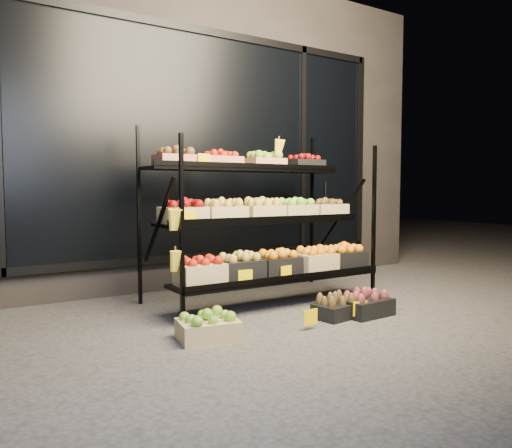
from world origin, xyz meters
TOP-DOWN VIEW (x-y plane):
  - ground at (0.00, 0.00)m, footprint 24.00×24.00m
  - building at (0.00, 2.59)m, footprint 6.00×2.08m
  - display_rack at (-0.01, 0.60)m, footprint 2.18×1.02m
  - tag_floor_a at (-0.23, -0.40)m, footprint 0.13×0.01m
  - tag_floor_b at (0.29, -0.40)m, footprint 0.13×0.01m
  - floor_crate_left at (-1.00, -0.20)m, footprint 0.47×0.38m
  - floor_crate_midleft at (0.18, -0.23)m, footprint 0.39×0.31m
  - floor_crate_right at (0.45, -0.30)m, footprint 0.44×0.33m

SIDE VIEW (x-z plane):
  - ground at x=0.00m, z-range 0.00..0.00m
  - tag_floor_a at x=-0.23m, z-range 0.00..0.12m
  - tag_floor_b at x=0.29m, z-range 0.00..0.12m
  - floor_crate_midleft at x=0.18m, z-range -0.01..0.18m
  - floor_crate_left at x=-1.00m, z-range -0.01..0.20m
  - floor_crate_right at x=0.45m, z-range -0.01..0.20m
  - display_rack at x=-0.01m, z-range -0.06..1.63m
  - building at x=0.00m, z-range 0.00..3.50m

